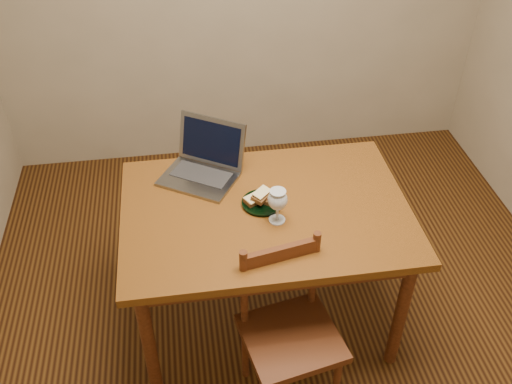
{
  "coord_description": "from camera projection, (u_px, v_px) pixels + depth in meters",
  "views": [
    {
      "loc": [
        -0.43,
        -1.88,
        2.42
      ],
      "look_at": [
        -0.14,
        0.09,
        0.8
      ],
      "focal_mm": 40.0,
      "sensor_mm": 36.0,
      "label": 1
    }
  ],
  "objects": [
    {
      "name": "floor",
      "position": [
        284.0,
        318.0,
        3.03
      ],
      "size": [
        3.2,
        3.2,
        0.02
      ],
      "primitive_type": "cube",
      "color": "black",
      "rests_on": "ground"
    },
    {
      "name": "plate",
      "position": [
        262.0,
        203.0,
        2.59
      ],
      "size": [
        0.19,
        0.19,
        0.02
      ],
      "primitive_type": "cylinder",
      "color": "black",
      "rests_on": "table"
    },
    {
      "name": "laptop",
      "position": [
        205.0,
        161.0,
        2.74
      ],
      "size": [
        0.46,
        0.45,
        0.25
      ],
      "rotation": [
        0.0,
        0.0,
        -0.55
      ],
      "color": "slate",
      "rests_on": "table"
    },
    {
      "name": "milk_glass",
      "position": [
        277.0,
        206.0,
        2.46
      ],
      "size": [
        0.09,
        0.09,
        0.17
      ],
      "primitive_type": null,
      "color": "white",
      "rests_on": "table"
    },
    {
      "name": "table",
      "position": [
        266.0,
        222.0,
        2.63
      ],
      "size": [
        1.3,
        0.9,
        0.74
      ],
      "color": "#4C2C0C",
      "rests_on": "floor"
    },
    {
      "name": "sandwich_top",
      "position": [
        262.0,
        195.0,
        2.57
      ],
      "size": [
        0.11,
        0.11,
        0.03
      ],
      "primitive_type": null,
      "rotation": [
        0.0,
        0.0,
        0.85
      ],
      "color": "#381E0C",
      "rests_on": "plate"
    },
    {
      "name": "sandwich_tomato",
      "position": [
        270.0,
        200.0,
        2.57
      ],
      "size": [
        0.11,
        0.1,
        0.03
      ],
      "primitive_type": null,
      "rotation": [
        0.0,
        0.0,
        -0.66
      ],
      "color": "#381E0C",
      "rests_on": "plate"
    },
    {
      "name": "chair",
      "position": [
        290.0,
        326.0,
        2.42
      ],
      "size": [
        0.46,
        0.45,
        0.42
      ],
      "rotation": [
        0.0,
        0.0,
        0.2
      ],
      "color": "#391B0B",
      "rests_on": "floor"
    },
    {
      "name": "sandwich_cheese",
      "position": [
        255.0,
        199.0,
        2.58
      ],
      "size": [
        0.11,
        0.09,
        0.03
      ],
      "primitive_type": null,
      "rotation": [
        0.0,
        0.0,
        0.48
      ],
      "color": "#381E0C",
      "rests_on": "plate"
    }
  ]
}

